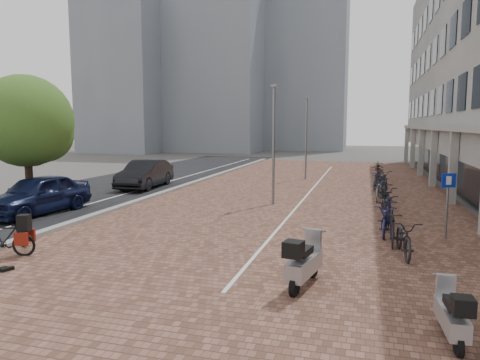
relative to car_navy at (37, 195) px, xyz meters
name	(u,v)px	position (x,y,z in m)	size (l,w,h in m)	color
ground	(183,249)	(7.65, -3.06, -0.80)	(140.00, 140.00, 0.00)	#474442
plaza_brick	(306,192)	(9.65, 8.94, -0.79)	(14.50, 42.00, 0.04)	brown
street_asphalt	(125,184)	(-1.35, 8.94, -0.79)	(8.00, 50.00, 0.03)	black
curb	(184,186)	(2.55, 8.94, -0.73)	(0.35, 42.00, 0.14)	gray
lane_line	(155,185)	(0.65, 8.94, -0.78)	(0.12, 44.00, 0.00)	white
parking_line	(310,192)	(9.85, 8.94, -0.76)	(0.10, 30.00, 0.00)	white
bg_towers	(226,51)	(-6.69, 45.88, 13.17)	(33.00, 23.00, 32.00)	gray
car_navy	(37,195)	(0.00, 0.00, 0.00)	(1.89, 4.69, 1.60)	black
car_dark	(145,174)	(0.52, 8.04, -0.01)	(1.68, 4.82, 1.59)	black
hero_bike	(5,238)	(3.30, -5.13, -0.28)	(1.71, 0.93, 1.16)	black
shoes	(3,270)	(4.25, -6.19, -0.75)	(0.40, 0.34, 0.10)	black
scooter_front	(304,261)	(11.44, -5.17, -0.19)	(0.55, 1.77, 1.22)	#9D9DA2
scooter_back	(452,313)	(14.11, -6.97, -0.30)	(0.45, 1.45, 1.00)	#B5B6BB
parking_sign	(448,197)	(15.15, 0.13, 0.57)	(0.43, 0.16, 2.10)	slate
lamp_near	(274,146)	(8.69, 4.75, 1.85)	(0.12, 0.12, 5.29)	slate
lamp_far	(306,139)	(8.85, 14.62, 1.88)	(0.12, 0.12, 5.35)	slate
street_tree	(30,124)	(-1.26, 1.23, 2.83)	(3.93, 3.93, 5.71)	#382619
bike_row	(383,189)	(13.50, 7.59, -0.28)	(1.32, 21.46, 1.05)	black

